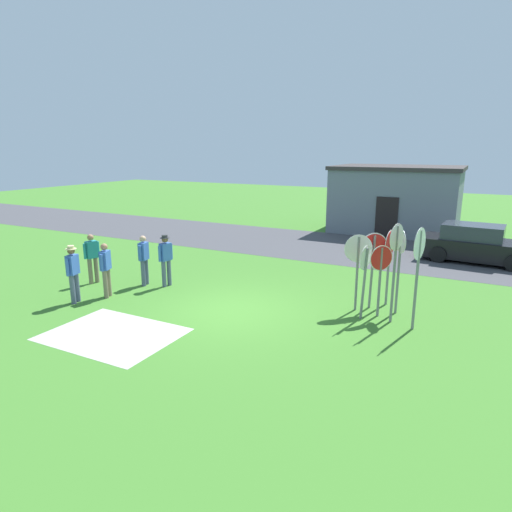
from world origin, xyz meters
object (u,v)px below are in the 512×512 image
Objects in this scene: stop_sign_leaning_right at (373,257)px; stop_sign_nearest at (389,254)px; person_holding_notes at (144,258)px; person_near_signs at (92,256)px; stop_sign_leaning_left at (400,258)px; stop_sign_tallest at (381,269)px; stop_sign_far_back at (395,256)px; person_in_teal at (166,257)px; parked_car_on_street at (477,245)px; person_on_left at (106,267)px; stop_sign_rear_left at (418,260)px; stop_sign_low_front at (365,270)px; person_with_sunhat at (73,271)px; stop_sign_rear_right at (358,259)px.

stop_sign_nearest is (0.35, 0.53, 0.01)m from stop_sign_leaning_right.
person_holding_notes is 1.00× the size of person_near_signs.
stop_sign_tallest is at bearing -130.68° from stop_sign_leaning_left.
stop_sign_nearest is 0.84× the size of stop_sign_far_back.
person_near_signs is 2.58m from person_in_teal.
stop_sign_leaning_left is at bearing -3.83° from stop_sign_leaning_right.
parked_car_on_street is 2.62× the size of person_on_left.
stop_sign_leaning_left is 1.08× the size of stop_sign_leaning_right.
parked_car_on_street is 2.55× the size of person_in_teal.
stop_sign_tallest is 6.89m from person_in_teal.
stop_sign_rear_left is (0.59, -0.24, 0.02)m from stop_sign_far_back.
person_in_teal is at bearing -178.96° from stop_sign_low_front.
stop_sign_tallest is 7.62m from person_holding_notes.
stop_sign_nearest is at bearing 14.66° from person_near_signs.
person_with_sunhat is (-8.22, -3.08, -0.36)m from stop_sign_tallest.
stop_sign_far_back is at bearing 158.32° from stop_sign_rear_left.
stop_sign_low_front is (0.01, -0.90, -0.17)m from stop_sign_leaning_right.
person_on_left is (-7.77, -2.25, -0.39)m from stop_sign_tallest.
stop_sign_leaning_right is 0.99× the size of stop_sign_nearest.
stop_sign_far_back is (0.39, -1.30, 0.26)m from stop_sign_nearest.
stop_sign_rear_left is 1.55× the size of person_near_signs.
stop_sign_nearest is 9.22m from person_with_sunhat.
parked_car_on_street is at bearing 73.24° from stop_sign_low_front.
person_near_signs is (-8.95, -1.91, -0.57)m from stop_sign_leaning_right.
stop_sign_rear_right reaches higher than stop_sign_low_front.
stop_sign_nearest is at bearing 13.38° from person_holding_notes.
person_holding_notes is at bearing -172.18° from stop_sign_rear_right.
stop_sign_low_front is 0.92× the size of stop_sign_rear_right.
stop_sign_rear_left reaches higher than person_holding_notes.
stop_sign_rear_right is at bearing -165.23° from stop_sign_leaning_left.
stop_sign_tallest is 0.71m from stop_sign_rear_right.
stop_sign_tallest is at bearing 145.86° from stop_sign_far_back.
person_in_teal is 1.00× the size of person_with_sunhat.
stop_sign_tallest is 0.83× the size of stop_sign_leaning_left.
stop_sign_nearest is at bearing 22.87° from person_on_left.
stop_sign_leaning_right is 7.95m from person_on_left.
stop_sign_nearest is 7.81m from person_holding_notes.
stop_sign_rear_right is 1.26× the size of person_with_sunhat.
person_near_signs is 0.97× the size of person_with_sunhat.
person_on_left is at bearing -117.75° from person_in_teal.
stop_sign_rear_right is at bearing 157.67° from stop_sign_rear_left.
parked_car_on_street is 15.09m from person_with_sunhat.
stop_sign_leaning_right is 1.31× the size of person_on_left.
stop_sign_rear_left is (0.99, -0.50, 0.47)m from stop_sign_tallest.
stop_sign_rear_left is at bearing 11.26° from person_on_left.
person_in_teal is (-6.18, -0.69, -0.51)m from stop_sign_rear_right.
stop_sign_leaning_left is at bearing 121.67° from stop_sign_rear_left.
stop_sign_rear_right is at bearing 157.32° from stop_sign_far_back.
stop_sign_tallest is at bearing -14.80° from stop_sign_rear_right.
stop_sign_rear_right is 6.24m from person_in_teal.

